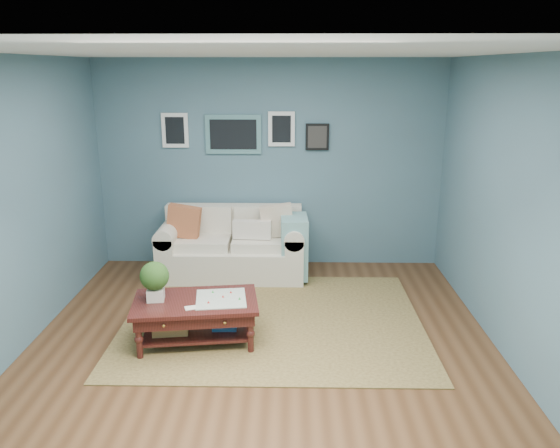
{
  "coord_description": "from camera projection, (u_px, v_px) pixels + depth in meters",
  "views": [
    {
      "loc": [
        0.27,
        -4.57,
        2.59
      ],
      "look_at": [
        0.16,
        1.0,
        0.98
      ],
      "focal_mm": 35.0,
      "sensor_mm": 36.0,
      "label": 1
    }
  ],
  "objects": [
    {
      "name": "area_rug",
      "position": [
        273.0,
        321.0,
        5.76
      ],
      "size": [
        3.11,
        2.49,
        0.01
      ],
      "primitive_type": "cube",
      "color": "brown",
      "rests_on": "ground"
    },
    {
      "name": "coffee_table",
      "position": [
        189.0,
        307.0,
        5.23
      ],
      "size": [
        1.26,
        0.84,
        0.82
      ],
      "rotation": [
        0.0,
        0.0,
        0.13
      ],
      "color": "black",
      "rests_on": "ground"
    },
    {
      "name": "loveseat",
      "position": [
        239.0,
        246.0,
        6.96
      ],
      "size": [
        1.86,
        0.84,
        0.96
      ],
      "color": "beige",
      "rests_on": "ground"
    },
    {
      "name": "room_shell",
      "position": [
        259.0,
        212.0,
        4.79
      ],
      "size": [
        5.0,
        5.02,
        2.7
      ],
      "color": "brown",
      "rests_on": "ground"
    }
  ]
}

